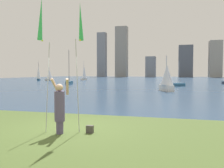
# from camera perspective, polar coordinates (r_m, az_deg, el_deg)

# --- Properties ---
(ground) EXTENTS (120.00, 138.00, 0.12)m
(ground) POSITION_cam_1_polar(r_m,az_deg,el_deg) (58.86, 11.27, 0.63)
(ground) COLOR #475B28
(person) EXTENTS (0.67, 0.49, 1.82)m
(person) POSITION_cam_1_polar(r_m,az_deg,el_deg) (7.99, -12.37, -5.26)
(person) COLOR #594C72
(person) RESTS_ON ground
(kite_flag_left) EXTENTS (0.16, 0.69, 4.41)m
(kite_flag_left) POSITION_cam_1_polar(r_m,az_deg,el_deg) (8.21, -16.57, 14.02)
(kite_flag_left) COLOR #B2B2B7
(kite_flag_left) RESTS_ON ground
(kite_flag_right) EXTENTS (0.16, 0.57, 4.34)m
(kite_flag_right) POSITION_cam_1_polar(r_m,az_deg,el_deg) (8.28, -7.54, 13.80)
(kite_flag_right) COLOR #B2B2B7
(kite_flag_right) RESTS_ON ground
(bag) EXTENTS (0.23, 0.15, 0.25)m
(bag) POSITION_cam_1_polar(r_m,az_deg,el_deg) (8.07, -5.31, -10.69)
(bag) COLOR #4C4742
(bag) RESTS_ON ground
(sailboat_0) EXTENTS (1.90, 2.84, 3.88)m
(sailboat_0) POSITION_cam_1_polar(r_m,az_deg,el_deg) (26.69, 12.94, 1.39)
(sailboat_0) COLOR white
(sailboat_0) RESTS_ON ground
(sailboat_3) EXTENTS (1.51, 2.07, 5.30)m
(sailboat_3) POSITION_cam_1_polar(r_m,az_deg,el_deg) (65.64, -6.68, 2.67)
(sailboat_3) COLOR white
(sailboat_3) RESTS_ON ground
(sailboat_4) EXTENTS (0.86, 2.66, 5.92)m
(sailboat_4) POSITION_cam_1_polar(r_m,az_deg,el_deg) (42.03, -10.20, 0.45)
(sailboat_4) COLOR #2D6084
(sailboat_4) RESTS_ON ground
(sailboat_5) EXTENTS (1.99, 1.78, 3.74)m
(sailboat_5) POSITION_cam_1_polar(r_m,az_deg,el_deg) (37.01, 15.61, -0.09)
(sailboat_5) COLOR #2D6084
(sailboat_5) RESTS_ON ground
(sailboat_7) EXTENTS (1.34, 2.66, 3.50)m
(sailboat_7) POSITION_cam_1_polar(r_m,az_deg,el_deg) (61.96, -14.73, 2.05)
(sailboat_7) COLOR silver
(sailboat_7) RESTS_ON ground
(sailboat_8) EXTENTS (1.38, 2.07, 4.91)m
(sailboat_8) POSITION_cam_1_polar(r_m,az_deg,el_deg) (64.88, -17.13, 2.38)
(sailboat_8) COLOR #2D6084
(sailboat_8) RESTS_ON ground
(skyline_tower_0) EXTENTS (4.41, 3.11, 22.14)m
(skyline_tower_0) POSITION_cam_1_polar(r_m,az_deg,el_deg) (121.29, -2.42, 6.97)
(skyline_tower_0) COLOR gray
(skyline_tower_0) RESTS_ON ground
(skyline_tower_1) EXTENTS (5.77, 4.16, 24.54)m
(skyline_tower_1) POSITION_cam_1_polar(r_m,az_deg,el_deg) (118.54, 2.31, 7.65)
(skyline_tower_1) COLOR gray
(skyline_tower_1) RESTS_ON ground
(skyline_tower_2) EXTENTS (4.51, 5.61, 9.61)m
(skyline_tower_2) POSITION_cam_1_polar(r_m,az_deg,el_deg) (114.84, 9.22, 4.05)
(skyline_tower_2) COLOR gray
(skyline_tower_2) RESTS_ON ground
(skyline_tower_3) EXTENTS (6.42, 6.14, 14.82)m
(skyline_tower_3) POSITION_cam_1_polar(r_m,az_deg,el_deg) (117.83, 17.14, 5.20)
(skyline_tower_3) COLOR #565B66
(skyline_tower_3) RESTS_ON ground
(skyline_tower_4) EXTENTS (5.23, 5.62, 16.14)m
(skyline_tower_4) POSITION_cam_1_polar(r_m,az_deg,el_deg) (115.55, 23.42, 5.48)
(skyline_tower_4) COLOR gray
(skyline_tower_4) RESTS_ON ground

